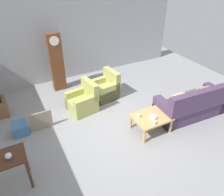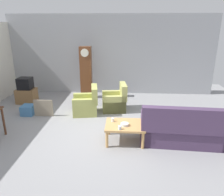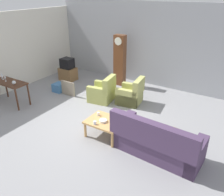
% 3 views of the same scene
% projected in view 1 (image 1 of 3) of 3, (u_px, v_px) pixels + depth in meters
% --- Properties ---
extents(ground_plane, '(10.40, 10.40, 0.00)m').
position_uv_depth(ground_plane, '(121.00, 125.00, 6.10)').
color(ground_plane, gray).
extents(garage_door_wall, '(8.40, 0.16, 3.20)m').
position_uv_depth(garage_door_wall, '(73.00, 35.00, 7.91)').
color(garage_door_wall, '#9EA0A5').
rests_on(garage_door_wall, ground_plane).
extents(couch_floral, '(2.15, 1.00, 1.04)m').
position_uv_depth(couch_floral, '(192.00, 106.00, 6.29)').
color(couch_floral, '#4C3856').
rests_on(couch_floral, ground_plane).
extents(armchair_olive_near, '(0.90, 0.87, 0.92)m').
position_uv_depth(armchair_olive_near, '(83.00, 102.00, 6.56)').
color(armchair_olive_near, tan).
rests_on(armchair_olive_near, ground_plane).
extents(armchair_olive_far, '(0.88, 0.85, 0.92)m').
position_uv_depth(armchair_olive_far, '(105.00, 89.00, 7.19)').
color(armchair_olive_far, tan).
rests_on(armchair_olive_far, ground_plane).
extents(coffee_table_wood, '(0.96, 0.76, 0.46)m').
position_uv_depth(coffee_table_wood, '(151.00, 118.00, 5.72)').
color(coffee_table_wood, tan).
rests_on(coffee_table_wood, ground_plane).
extents(grandfather_clock, '(0.44, 0.30, 2.01)m').
position_uv_depth(grandfather_clock, '(56.00, 62.00, 7.30)').
color(grandfather_clock, brown).
rests_on(grandfather_clock, ground_plane).
extents(framed_picture_leaning, '(0.60, 0.05, 0.54)m').
position_uv_depth(framed_picture_leaning, '(41.00, 121.00, 5.84)').
color(framed_picture_leaning, gray).
rests_on(framed_picture_leaning, ground_plane).
extents(storage_box_blue, '(0.38, 0.41, 0.32)m').
position_uv_depth(storage_box_blue, '(20.00, 128.00, 5.75)').
color(storage_box_blue, teal).
rests_on(storage_box_blue, ground_plane).
extents(glass_dome_cloche, '(0.12, 0.12, 0.12)m').
position_uv_depth(glass_dome_cloche, '(8.00, 156.00, 4.02)').
color(glass_dome_cloche, silver).
rests_on(glass_dome_cloche, console_table_dark).
extents(cup_white_porcelain, '(0.08, 0.08, 0.09)m').
position_uv_depth(cup_white_porcelain, '(139.00, 116.00, 5.63)').
color(cup_white_porcelain, white).
rests_on(cup_white_porcelain, coffee_table_wood).
extents(cup_blue_rimmed, '(0.08, 0.08, 0.09)m').
position_uv_depth(cup_blue_rimmed, '(154.00, 123.00, 5.40)').
color(cup_blue_rimmed, silver).
rests_on(cup_blue_rimmed, coffee_table_wood).
extents(bowl_white_stacked, '(0.20, 0.20, 0.06)m').
position_uv_depth(bowl_white_stacked, '(153.00, 117.00, 5.61)').
color(bowl_white_stacked, white).
rests_on(bowl_white_stacked, coffee_table_wood).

